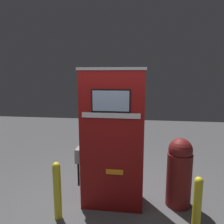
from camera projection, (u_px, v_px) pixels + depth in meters
name	position (u px, v px, depth m)	size (l,w,h in m)	color
ground_plane	(111.00, 212.00, 3.40)	(14.00, 14.00, 0.00)	#4C4C4F
gas_pump	(113.00, 138.00, 3.45)	(1.07, 0.54, 2.21)	maroon
safety_bollard	(57.00, 189.00, 3.17)	(0.11, 0.11, 0.88)	yellow
trash_bin	(179.00, 172.00, 3.49)	(0.39, 0.39, 1.12)	maroon
safety_bollard_far	(197.00, 205.00, 2.83)	(0.11, 0.11, 0.83)	yellow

